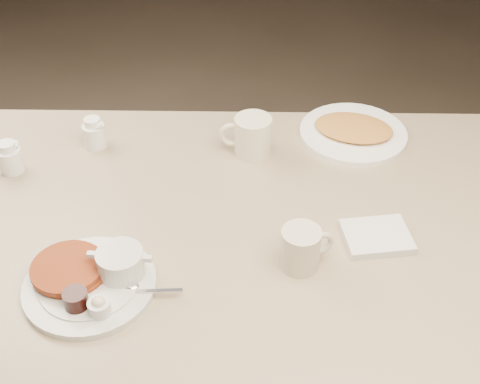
{
  "coord_description": "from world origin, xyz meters",
  "views": [
    {
      "loc": [
        0.02,
        -1.0,
        1.67
      ],
      "look_at": [
        0.0,
        0.02,
        0.82
      ],
      "focal_mm": 46.62,
      "sensor_mm": 36.0,
      "label": 1
    }
  ],
  "objects_px": {
    "diner_table": "(240,276)",
    "coffee_mug_far": "(251,136)",
    "creamer_left": "(9,158)",
    "creamer_right": "(94,133)",
    "main_plate": "(92,277)",
    "coffee_mug_near": "(302,248)",
    "hash_plate": "(353,131)"
  },
  "relations": [
    {
      "from": "diner_table",
      "to": "coffee_mug_far",
      "type": "xyz_separation_m",
      "value": [
        0.02,
        0.26,
        0.22
      ]
    },
    {
      "from": "creamer_left",
      "to": "creamer_right",
      "type": "bearing_deg",
      "value": 30.8
    },
    {
      "from": "coffee_mug_far",
      "to": "creamer_left",
      "type": "height_order",
      "value": "coffee_mug_far"
    },
    {
      "from": "main_plate",
      "to": "diner_table",
      "type": "bearing_deg",
      "value": 33.47
    },
    {
      "from": "diner_table",
      "to": "creamer_right",
      "type": "bearing_deg",
      "value": 142.48
    },
    {
      "from": "coffee_mug_near",
      "to": "coffee_mug_far",
      "type": "height_order",
      "value": "coffee_mug_far"
    },
    {
      "from": "diner_table",
      "to": "main_plate",
      "type": "xyz_separation_m",
      "value": [
        -0.28,
        -0.19,
        0.19
      ]
    },
    {
      "from": "coffee_mug_near",
      "to": "hash_plate",
      "type": "xyz_separation_m",
      "value": [
        0.16,
        0.46,
        -0.03
      ]
    },
    {
      "from": "diner_table",
      "to": "creamer_right",
      "type": "xyz_separation_m",
      "value": [
        -0.37,
        0.29,
        0.21
      ]
    },
    {
      "from": "coffee_mug_far",
      "to": "hash_plate",
      "type": "height_order",
      "value": "coffee_mug_far"
    },
    {
      "from": "hash_plate",
      "to": "coffee_mug_near",
      "type": "bearing_deg",
      "value": -109.39
    },
    {
      "from": "main_plate",
      "to": "coffee_mug_far",
      "type": "relative_size",
      "value": 2.4
    },
    {
      "from": "coffee_mug_near",
      "to": "creamer_left",
      "type": "relative_size",
      "value": 1.52
    },
    {
      "from": "main_plate",
      "to": "creamer_right",
      "type": "distance_m",
      "value": 0.48
    },
    {
      "from": "creamer_left",
      "to": "coffee_mug_far",
      "type": "bearing_deg",
      "value": 8.22
    },
    {
      "from": "main_plate",
      "to": "coffee_mug_near",
      "type": "bearing_deg",
      "value": 8.9
    },
    {
      "from": "coffee_mug_far",
      "to": "hash_plate",
      "type": "distance_m",
      "value": 0.28
    },
    {
      "from": "coffee_mug_far",
      "to": "diner_table",
      "type": "bearing_deg",
      "value": -95.24
    },
    {
      "from": "main_plate",
      "to": "hash_plate",
      "type": "xyz_separation_m",
      "value": [
        0.57,
        0.53,
        -0.01
      ]
    },
    {
      "from": "coffee_mug_near",
      "to": "coffee_mug_far",
      "type": "bearing_deg",
      "value": 104.73
    },
    {
      "from": "coffee_mug_near",
      "to": "coffee_mug_far",
      "type": "distance_m",
      "value": 0.4
    },
    {
      "from": "diner_table",
      "to": "coffee_mug_far",
      "type": "bearing_deg",
      "value": 84.76
    },
    {
      "from": "creamer_left",
      "to": "hash_plate",
      "type": "xyz_separation_m",
      "value": [
        0.84,
        0.16,
        -0.02
      ]
    },
    {
      "from": "creamer_right",
      "to": "hash_plate",
      "type": "height_order",
      "value": "creamer_right"
    },
    {
      "from": "coffee_mug_far",
      "to": "hash_plate",
      "type": "bearing_deg",
      "value": 16.69
    },
    {
      "from": "creamer_left",
      "to": "coffee_mug_near",
      "type": "bearing_deg",
      "value": -23.95
    },
    {
      "from": "main_plate",
      "to": "creamer_right",
      "type": "relative_size",
      "value": 4.02
    },
    {
      "from": "coffee_mug_near",
      "to": "creamer_right",
      "type": "xyz_separation_m",
      "value": [
        -0.5,
        0.41,
        -0.01
      ]
    },
    {
      "from": "main_plate",
      "to": "coffee_mug_near",
      "type": "height_order",
      "value": "coffee_mug_near"
    },
    {
      "from": "hash_plate",
      "to": "creamer_right",
      "type": "bearing_deg",
      "value": -175.26
    },
    {
      "from": "diner_table",
      "to": "hash_plate",
      "type": "xyz_separation_m",
      "value": [
        0.29,
        0.34,
        0.18
      ]
    },
    {
      "from": "diner_table",
      "to": "creamer_right",
      "type": "distance_m",
      "value": 0.51
    }
  ]
}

